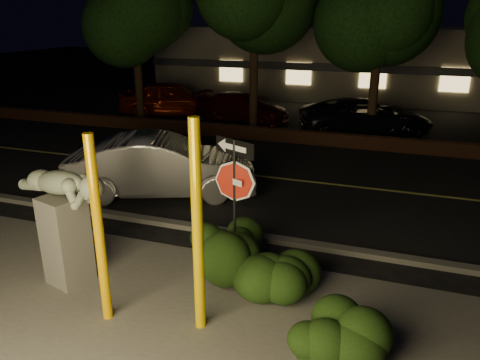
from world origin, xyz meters
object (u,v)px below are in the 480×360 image
Objects in this scene: yellow_pole_left at (99,232)px; parked_car_darkred at (242,107)px; signpost at (235,182)px; sculpture at (64,213)px; parked_car_dark at (365,117)px; parked_car_red at (171,98)px; silver_sedan at (162,166)px; yellow_pole_right at (198,230)px.

yellow_pole_left is 15.22m from parked_car_darkred.
parked_car_darkred is at bearing 133.14° from signpost.
parked_car_dark is (4.15, 13.44, -0.67)m from sculpture.
parked_car_red is 9.33m from parked_car_dark.
silver_sedan is at bearing 131.77° from parked_car_dark.
yellow_pole_right is 1.50× the size of sculpture.
silver_sedan is at bearing 112.32° from sculpture.
silver_sedan is 10.74m from parked_car_red.
yellow_pole_right is 6.09m from silver_sedan.
yellow_pole_left is at bearing -169.14° from yellow_pole_right.
signpost is (1.54, 1.94, 0.35)m from yellow_pole_left.
parked_car_dark is (4.65, 8.84, -0.09)m from silver_sedan.
yellow_pole_right is 0.77× the size of parked_car_darkred.
silver_sedan is (-0.51, 4.60, -0.58)m from sculpture.
parked_car_red is 1.11× the size of parked_car_darkred.
yellow_pole_right reaches higher than signpost.
parked_car_dark is (2.88, 14.18, -0.83)m from yellow_pole_left.
yellow_pole_left is 14.49m from parked_car_dark.
yellow_pole_right is at bearing -157.46° from parked_car_darkred.
signpost is at bearing 153.27° from parked_car_dark.
yellow_pole_left is 0.92× the size of yellow_pole_right.
yellow_pole_right is at bearing 10.86° from yellow_pole_left.
yellow_pole_left is 1.17× the size of signpost.
silver_sedan is 9.99m from parked_car_dark.
signpost is 0.54× the size of parked_car_red.
parked_car_darkred is at bearing 100.42° from yellow_pole_left.
parked_car_dark is (9.29, -0.84, -0.10)m from parked_car_red.
parked_car_red is 0.93× the size of parked_car_dark.
parked_car_red is at bearing 146.17° from signpost.
parked_car_red is (-7.95, 13.07, -1.07)m from signpost.
yellow_pole_left is at bearing -176.48° from parked_car_red.
yellow_pole_left is at bearing 148.04° from parked_car_dark.
parked_car_red is 3.67m from parked_car_darkred.
parked_car_red reaches higher than parked_car_darkred.
silver_sedan is at bearing 108.39° from yellow_pole_left.
signpost is 4.86m from silver_sedan.
signpost is 12.36m from parked_car_dark.
yellow_pole_right is 0.69× the size of parked_car_red.
yellow_pole_left reaches higher than silver_sedan.
silver_sedan is at bearing -167.99° from parked_car_darkred.
yellow_pole_right reaches higher than sculpture.
silver_sedan is at bearing 123.34° from yellow_pole_right.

